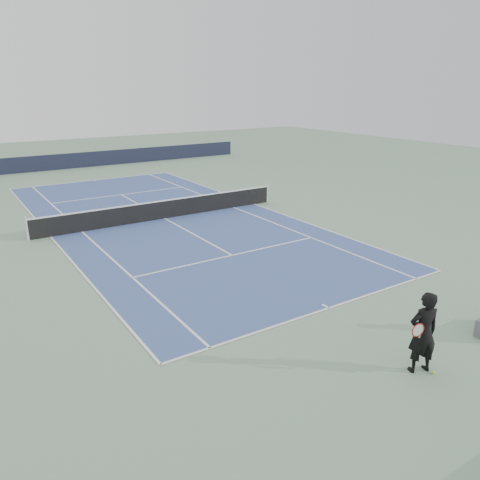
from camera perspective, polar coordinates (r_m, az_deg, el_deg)
ground at (r=23.87m, az=-9.17°, el=2.58°), size 80.00×80.00×0.00m
court_surface at (r=23.87m, az=-9.17°, el=2.60°), size 10.97×23.77×0.01m
tennis_net at (r=23.74m, az=-9.23°, el=3.76°), size 12.90×0.10×1.07m
windscreen_far at (r=40.45m, az=-19.84°, el=9.07°), size 30.00×0.25×1.20m
tennis_player at (r=11.70m, az=21.42°, el=-10.45°), size 0.90×0.76×2.02m
tennis_ball at (r=12.19m, az=22.47°, el=-14.68°), size 0.07×0.07×0.07m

